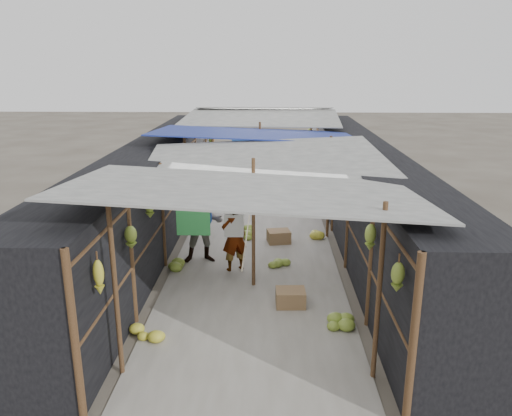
# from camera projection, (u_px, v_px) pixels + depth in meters

# --- Properties ---
(ground) EXTENTS (80.00, 80.00, 0.00)m
(ground) POSITION_uv_depth(u_px,v_px,m) (247.00, 375.00, 7.16)
(ground) COLOR #6B6356
(ground) RESTS_ON ground
(aisle_slab) EXTENTS (3.60, 16.00, 0.02)m
(aisle_slab) POSITION_uv_depth(u_px,v_px,m) (258.00, 229.00, 13.40)
(aisle_slab) COLOR #9E998E
(aisle_slab) RESTS_ON ground
(stall_left) EXTENTS (1.40, 15.00, 2.30)m
(stall_left) POSITION_uv_depth(u_px,v_px,m) (156.00, 188.00, 13.15)
(stall_left) COLOR black
(stall_left) RESTS_ON ground
(stall_right) EXTENTS (1.40, 15.00, 2.30)m
(stall_right) POSITION_uv_depth(u_px,v_px,m) (361.00, 189.00, 13.00)
(stall_right) COLOR black
(stall_right) RESTS_ON ground
(crate_near) EXTENTS (0.55, 0.45, 0.32)m
(crate_near) POSITION_uv_depth(u_px,v_px,m) (291.00, 298.00, 9.15)
(crate_near) COLOR #996C4E
(crate_near) RESTS_ON ground
(crate_mid) EXTENTS (0.62, 0.53, 0.33)m
(crate_mid) POSITION_uv_depth(u_px,v_px,m) (279.00, 237.00, 12.38)
(crate_mid) COLOR #996C4E
(crate_mid) RESTS_ON ground
(crate_back) EXTENTS (0.52, 0.45, 0.29)m
(crate_back) POSITION_uv_depth(u_px,v_px,m) (243.00, 197.00, 16.13)
(crate_back) COLOR #996C4E
(crate_back) RESTS_ON ground
(black_basin) EXTENTS (0.64, 0.64, 0.19)m
(black_basin) POSITION_uv_depth(u_px,v_px,m) (290.00, 188.00, 17.47)
(black_basin) COLOR black
(black_basin) RESTS_ON ground
(vendor_elderly) EXTENTS (0.67, 0.59, 1.54)m
(vendor_elderly) POSITION_uv_depth(u_px,v_px,m) (234.00, 237.00, 10.57)
(vendor_elderly) COLOR white
(vendor_elderly) RESTS_ON ground
(shopper_blue) EXTENTS (0.98, 0.81, 1.83)m
(shopper_blue) POSITION_uv_depth(u_px,v_px,m) (203.00, 223.00, 10.98)
(shopper_blue) COLOR #213AA9
(shopper_blue) RESTS_ON ground
(vendor_seated) EXTENTS (0.46, 0.57, 0.78)m
(vendor_seated) POSITION_uv_depth(u_px,v_px,m) (316.00, 199.00, 14.91)
(vendor_seated) COLOR #4D4943
(vendor_seated) RESTS_ON ground
(market_canopy) EXTENTS (5.62, 15.20, 2.77)m
(market_canopy) POSITION_uv_depth(u_px,v_px,m) (259.00, 139.00, 13.04)
(market_canopy) COLOR brown
(market_canopy) RESTS_ON ground
(hanging_bananas) EXTENTS (3.95, 14.35, 0.82)m
(hanging_bananas) POSITION_uv_depth(u_px,v_px,m) (257.00, 171.00, 12.74)
(hanging_bananas) COLOR gold
(hanging_bananas) RESTS_ON ground
(floor_bananas) EXTENTS (3.87, 10.62, 0.33)m
(floor_bananas) POSITION_uv_depth(u_px,v_px,m) (261.00, 232.00, 12.81)
(floor_bananas) COLOR olive
(floor_bananas) RESTS_ON ground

